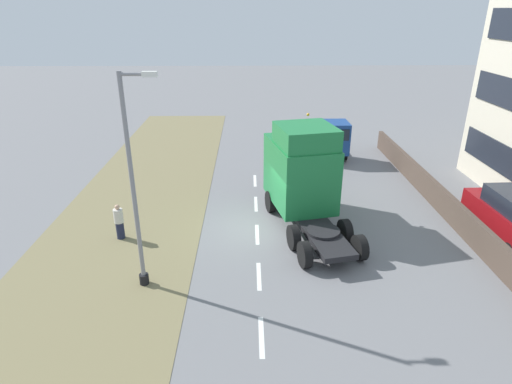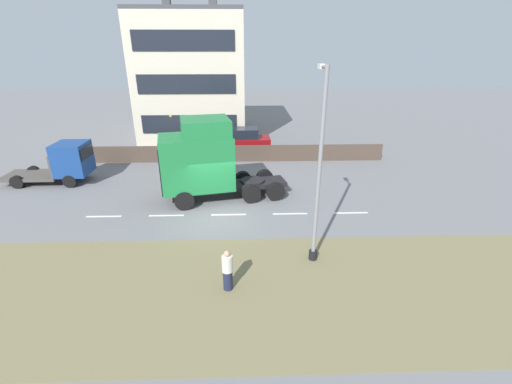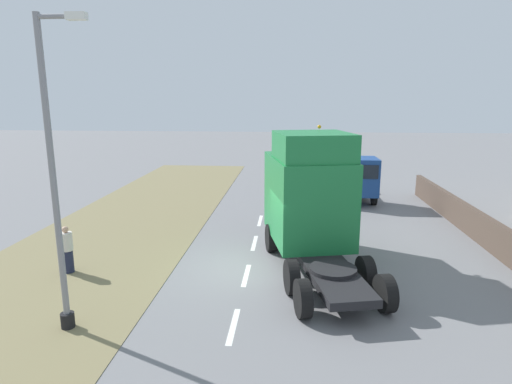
# 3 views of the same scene
# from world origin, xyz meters

# --- Properties ---
(ground_plane) EXTENTS (120.00, 120.00, 0.00)m
(ground_plane) POSITION_xyz_m (0.00, 0.00, 0.00)
(ground_plane) COLOR slate
(ground_plane) RESTS_ON ground
(grass_verge) EXTENTS (7.00, 44.00, 0.01)m
(grass_verge) POSITION_xyz_m (-6.00, 0.00, 0.01)
(grass_verge) COLOR olive
(grass_verge) RESTS_ON ground
(lane_markings) EXTENTS (0.16, 14.60, 0.00)m
(lane_markings) POSITION_xyz_m (0.00, -0.70, 0.00)
(lane_markings) COLOR white
(lane_markings) RESTS_ON ground
(boundary_wall) EXTENTS (0.25, 24.00, 1.21)m
(boundary_wall) POSITION_xyz_m (9.00, 0.00, 0.60)
(boundary_wall) COLOR #4C3D33
(boundary_wall) RESTS_ON ground
(building_block) EXTENTS (10.98, 9.19, 11.97)m
(building_block) POSITION_xyz_m (18.06, 2.99, 5.44)
(building_block) COLOR beige
(building_block) RESTS_ON ground
(lorry_cab) EXTENTS (3.87, 7.23, 4.71)m
(lorry_cab) POSITION_xyz_m (2.06, 0.76, 2.29)
(lorry_cab) COLOR black
(lorry_cab) RESTS_ON ground
(flatbed_truck) EXTENTS (2.14, 5.34, 2.56)m
(flatbed_truck) POSITION_xyz_m (4.99, 9.68, 1.35)
(flatbed_truck) COLOR navy
(flatbed_truck) RESTS_ON ground
(parked_car) EXTENTS (2.05, 4.82, 2.11)m
(parked_car) POSITION_xyz_m (10.80, -1.22, 1.02)
(parked_car) COLOR maroon
(parked_car) RESTS_ON ground
(lamp_post) EXTENTS (1.29, 0.34, 7.49)m
(lamp_post) POSITION_xyz_m (-4.08, -4.31, 3.45)
(lamp_post) COLOR black
(lamp_post) RESTS_ON ground
(pedestrian) EXTENTS (0.39, 0.39, 1.60)m
(pedestrian) POSITION_xyz_m (-5.90, -0.93, 0.78)
(pedestrian) COLOR #1E233D
(pedestrian) RESTS_ON ground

